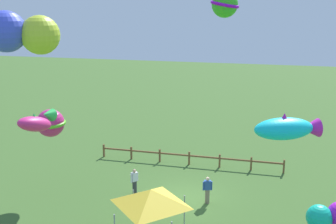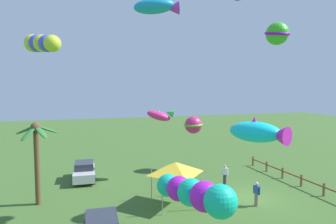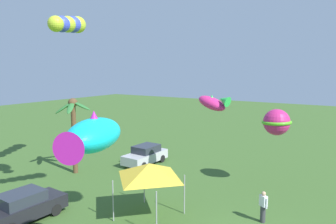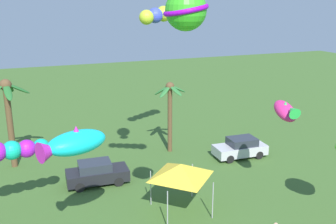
# 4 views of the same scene
# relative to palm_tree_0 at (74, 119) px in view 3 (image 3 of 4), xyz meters

# --- Properties ---
(palm_tree_0) EXTENTS (2.56, 2.75, 5.49)m
(palm_tree_0) POSITION_rel_palm_tree_0_xyz_m (0.00, 0.00, 0.00)
(palm_tree_0) COLOR brown
(palm_tree_0) RESTS_ON ground
(parked_car_0) EXTENTS (3.99, 1.91, 1.51)m
(parked_car_0) POSITION_rel_palm_tree_0_xyz_m (-6.46, -3.56, -3.20)
(parked_car_0) COLOR black
(parked_car_0) RESTS_ON ground
(parked_car_1) EXTENTS (3.98, 1.89, 1.51)m
(parked_car_1) POSITION_rel_palm_tree_0_xyz_m (4.44, -3.09, -3.20)
(parked_car_1) COLOR #BCBCC1
(parked_car_1) RESTS_ON ground
(spectator_0) EXTENTS (0.40, 0.47, 1.59)m
(spectator_0) POSITION_rel_palm_tree_0_xyz_m (-0.30, -13.72, -3.14)
(spectator_0) COLOR #38383D
(spectator_0) RESTS_ON ground
(festival_tent) EXTENTS (2.86, 2.86, 2.85)m
(festival_tent) POSITION_rel_palm_tree_0_xyz_m (-2.83, -8.66, -1.48)
(festival_tent) COLOR #9E9EA3
(festival_tent) RESTS_ON ground
(kite_fish_2) EXTENTS (3.26, 2.32, 1.26)m
(kite_fish_2) POSITION_rel_palm_tree_0_xyz_m (-8.70, -10.76, 1.63)
(kite_fish_2) COLOR #12D3E3
(kite_tube_3) EXTENTS (4.03, 2.42, 1.45)m
(kite_tube_3) POSITION_rel_palm_tree_0_xyz_m (-0.54, -0.55, 6.53)
(kite_tube_3) COLOR #C0D72E
(kite_ball_6) EXTENTS (1.87, 1.88, 1.64)m
(kite_ball_6) POSITION_rel_palm_tree_0_xyz_m (4.62, -13.05, 0.32)
(kite_ball_6) COLOR #CB2773
(kite_fish_7) EXTENTS (1.51, 2.55, 1.30)m
(kite_fish_7) POSITION_rel_palm_tree_0_xyz_m (3.21, -9.40, 1.46)
(kite_fish_7) COLOR #E12A7C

